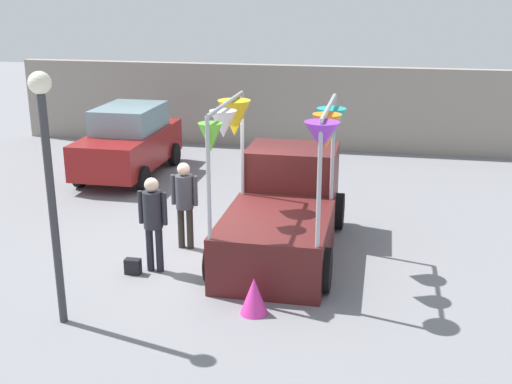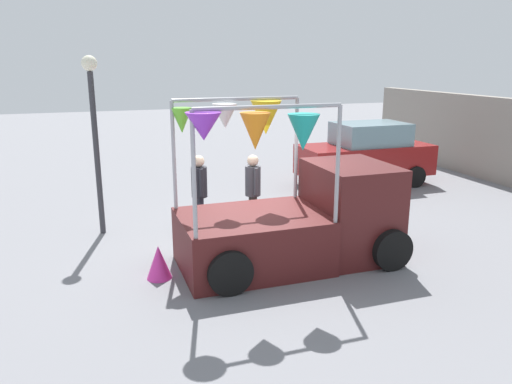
{
  "view_description": "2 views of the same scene",
  "coord_description": "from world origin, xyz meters",
  "px_view_note": "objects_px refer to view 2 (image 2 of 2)",
  "views": [
    {
      "loc": [
        2.87,
        -10.98,
        4.86
      ],
      "look_at": [
        0.77,
        -0.55,
        1.48
      ],
      "focal_mm": 45.0,
      "sensor_mm": 36.0,
      "label": 1
    },
    {
      "loc": [
        9.24,
        -3.18,
        3.7
      ],
      "look_at": [
        0.88,
        -0.3,
        1.36
      ],
      "focal_mm": 35.0,
      "sensor_mm": 36.0,
      "label": 2
    }
  ],
  "objects_px": {
    "parked_car": "(366,154)",
    "person_vendor": "(253,185)",
    "vendor_truck": "(303,215)",
    "street_lamp": "(94,120)",
    "folded_kite_bundle_magenta": "(159,262)",
    "handbag": "(188,223)",
    "person_customer": "(199,187)"
  },
  "relations": [
    {
      "from": "parked_car",
      "to": "street_lamp",
      "type": "height_order",
      "value": "street_lamp"
    },
    {
      "from": "person_vendor",
      "to": "folded_kite_bundle_magenta",
      "type": "height_order",
      "value": "person_vendor"
    },
    {
      "from": "vendor_truck",
      "to": "folded_kite_bundle_magenta",
      "type": "xyz_separation_m",
      "value": [
        -0.05,
        -2.7,
        -0.59
      ]
    },
    {
      "from": "parked_car",
      "to": "person_customer",
      "type": "distance_m",
      "value": 6.44
    },
    {
      "from": "person_vendor",
      "to": "person_customer",
      "type": "bearing_deg",
      "value": -100.74
    },
    {
      "from": "folded_kite_bundle_magenta",
      "to": "parked_car",
      "type": "bearing_deg",
      "value": 124.78
    },
    {
      "from": "person_customer",
      "to": "person_vendor",
      "type": "bearing_deg",
      "value": 79.26
    },
    {
      "from": "person_customer",
      "to": "street_lamp",
      "type": "bearing_deg",
      "value": -110.09
    },
    {
      "from": "vendor_truck",
      "to": "handbag",
      "type": "height_order",
      "value": "vendor_truck"
    },
    {
      "from": "person_vendor",
      "to": "folded_kite_bundle_magenta",
      "type": "xyz_separation_m",
      "value": [
        1.84,
        -2.35,
        -0.75
      ]
    },
    {
      "from": "person_vendor",
      "to": "vendor_truck",
      "type": "bearing_deg",
      "value": 10.54
    },
    {
      "from": "vendor_truck",
      "to": "folded_kite_bundle_magenta",
      "type": "relative_size",
      "value": 6.79
    },
    {
      "from": "parked_car",
      "to": "person_vendor",
      "type": "xyz_separation_m",
      "value": [
        3.02,
        -4.65,
        0.1
      ]
    },
    {
      "from": "parked_car",
      "to": "person_customer",
      "type": "xyz_separation_m",
      "value": [
        2.81,
        -5.8,
        0.12
      ]
    },
    {
      "from": "parked_car",
      "to": "vendor_truck",
      "type": "bearing_deg",
      "value": -41.21
    },
    {
      "from": "parked_car",
      "to": "folded_kite_bundle_magenta",
      "type": "xyz_separation_m",
      "value": [
        4.86,
        -7.0,
        -0.64
      ]
    },
    {
      "from": "person_vendor",
      "to": "handbag",
      "type": "distance_m",
      "value": 1.72
    },
    {
      "from": "vendor_truck",
      "to": "person_customer",
      "type": "distance_m",
      "value": 2.59
    },
    {
      "from": "parked_car",
      "to": "street_lamp",
      "type": "distance_m",
      "value": 8.24
    },
    {
      "from": "parked_car",
      "to": "handbag",
      "type": "xyz_separation_m",
      "value": [
        2.46,
        -6.0,
        -0.8
      ]
    },
    {
      "from": "person_customer",
      "to": "person_vendor",
      "type": "relative_size",
      "value": 1.01
    },
    {
      "from": "street_lamp",
      "to": "person_vendor",
      "type": "bearing_deg",
      "value": 73.18
    },
    {
      "from": "parked_car",
      "to": "person_customer",
      "type": "relative_size",
      "value": 2.29
    },
    {
      "from": "parked_car",
      "to": "person_customer",
      "type": "height_order",
      "value": "parked_car"
    },
    {
      "from": "handbag",
      "to": "folded_kite_bundle_magenta",
      "type": "bearing_deg",
      "value": -22.7
    },
    {
      "from": "vendor_truck",
      "to": "person_vendor",
      "type": "relative_size",
      "value": 2.36
    },
    {
      "from": "vendor_truck",
      "to": "parked_car",
      "type": "relative_size",
      "value": 1.02
    },
    {
      "from": "handbag",
      "to": "street_lamp",
      "type": "height_order",
      "value": "street_lamp"
    },
    {
      "from": "handbag",
      "to": "street_lamp",
      "type": "distance_m",
      "value": 3.01
    },
    {
      "from": "person_vendor",
      "to": "street_lamp",
      "type": "xyz_separation_m",
      "value": [
        -0.96,
        -3.18,
        1.44
      ]
    },
    {
      "from": "vendor_truck",
      "to": "street_lamp",
      "type": "distance_m",
      "value": 4.81
    },
    {
      "from": "parked_car",
      "to": "person_vendor",
      "type": "distance_m",
      "value": 5.55
    }
  ]
}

